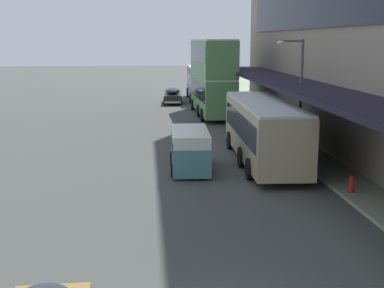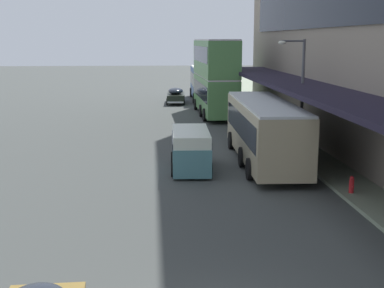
{
  "view_description": "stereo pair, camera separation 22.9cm",
  "coord_description": "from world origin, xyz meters",
  "px_view_note": "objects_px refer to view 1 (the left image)",
  "views": [
    {
      "loc": [
        -1.74,
        -10.16,
        6.25
      ],
      "look_at": [
        0.17,
        12.37,
        1.8
      ],
      "focal_mm": 50.0,
      "sensor_mm": 36.0,
      "label": 1
    },
    {
      "loc": [
        -1.52,
        -10.18,
        6.25
      ],
      "look_at": [
        0.17,
        12.37,
        1.8
      ],
      "focal_mm": 50.0,
      "sensor_mm": 36.0,
      "label": 2
    }
  ],
  "objects_px": {
    "transit_bus_kerbside_front": "(264,128)",
    "transit_bus_kerbside_rear": "(202,81)",
    "fire_hydrant": "(351,184)",
    "vw_van": "(190,147)",
    "sedan_second_mid": "(173,96)",
    "street_lamp": "(298,86)",
    "transit_bus_kerbside_far": "(212,75)"
  },
  "relations": [
    {
      "from": "transit_bus_kerbside_front",
      "to": "street_lamp",
      "type": "bearing_deg",
      "value": 42.04
    },
    {
      "from": "transit_bus_kerbside_rear",
      "to": "sedan_second_mid",
      "type": "height_order",
      "value": "transit_bus_kerbside_rear"
    },
    {
      "from": "transit_bus_kerbside_far",
      "to": "fire_hydrant",
      "type": "relative_size",
      "value": 15.3
    },
    {
      "from": "fire_hydrant",
      "to": "vw_van",
      "type": "bearing_deg",
      "value": 140.68
    },
    {
      "from": "fire_hydrant",
      "to": "transit_bus_kerbside_rear",
      "type": "bearing_deg",
      "value": 94.02
    },
    {
      "from": "transit_bus_kerbside_far",
      "to": "sedan_second_mid",
      "type": "xyz_separation_m",
      "value": [
        -2.88,
        8.61,
        -2.59
      ]
    },
    {
      "from": "transit_bus_kerbside_front",
      "to": "street_lamp",
      "type": "height_order",
      "value": "street_lamp"
    },
    {
      "from": "transit_bus_kerbside_front",
      "to": "sedan_second_mid",
      "type": "xyz_separation_m",
      "value": [
        -3.35,
        26.27,
        -1.04
      ]
    },
    {
      "from": "transit_bus_kerbside_front",
      "to": "fire_hydrant",
      "type": "xyz_separation_m",
      "value": [
        2.3,
        -6.16,
        -1.32
      ]
    },
    {
      "from": "transit_bus_kerbside_front",
      "to": "transit_bus_kerbside_far",
      "type": "bearing_deg",
      "value": 91.53
    },
    {
      "from": "sedan_second_mid",
      "to": "vw_van",
      "type": "relative_size",
      "value": 1.05
    },
    {
      "from": "street_lamp",
      "to": "fire_hydrant",
      "type": "distance_m",
      "value": 8.84
    },
    {
      "from": "transit_bus_kerbside_rear",
      "to": "sedan_second_mid",
      "type": "xyz_separation_m",
      "value": [
        -3.17,
        -2.86,
        -1.19
      ]
    },
    {
      "from": "transit_bus_kerbside_front",
      "to": "transit_bus_kerbside_far",
      "type": "distance_m",
      "value": 17.73
    },
    {
      "from": "sedan_second_mid",
      "to": "transit_bus_kerbside_far",
      "type": "bearing_deg",
      "value": -71.53
    },
    {
      "from": "transit_bus_kerbside_rear",
      "to": "fire_hydrant",
      "type": "xyz_separation_m",
      "value": [
        2.48,
        -35.28,
        -1.47
      ]
    },
    {
      "from": "sedan_second_mid",
      "to": "fire_hydrant",
      "type": "distance_m",
      "value": 32.92
    },
    {
      "from": "vw_van",
      "to": "street_lamp",
      "type": "xyz_separation_m",
      "value": [
        6.13,
        3.19,
        2.66
      ]
    },
    {
      "from": "vw_van",
      "to": "transit_bus_kerbside_front",
      "type": "bearing_deg",
      "value": 16.31
    },
    {
      "from": "transit_bus_kerbside_front",
      "to": "sedan_second_mid",
      "type": "bearing_deg",
      "value": 97.26
    },
    {
      "from": "transit_bus_kerbside_far",
      "to": "sedan_second_mid",
      "type": "relative_size",
      "value": 2.22
    },
    {
      "from": "transit_bus_kerbside_front",
      "to": "transit_bus_kerbside_rear",
      "type": "bearing_deg",
      "value": 90.36
    },
    {
      "from": "transit_bus_kerbside_rear",
      "to": "vw_van",
      "type": "xyz_separation_m",
      "value": [
        -3.66,
        -30.25,
        -0.87
      ]
    },
    {
      "from": "transit_bus_kerbside_front",
      "to": "transit_bus_kerbside_rear",
      "type": "height_order",
      "value": "transit_bus_kerbside_rear"
    },
    {
      "from": "sedan_second_mid",
      "to": "vw_van",
      "type": "xyz_separation_m",
      "value": [
        -0.5,
        -27.39,
        0.33
      ]
    },
    {
      "from": "sedan_second_mid",
      "to": "fire_hydrant",
      "type": "bearing_deg",
      "value": -80.12
    },
    {
      "from": "transit_bus_kerbside_front",
      "to": "vw_van",
      "type": "bearing_deg",
      "value": -163.69
    },
    {
      "from": "transit_bus_kerbside_far",
      "to": "vw_van",
      "type": "xyz_separation_m",
      "value": [
        -3.37,
        -18.78,
        -2.27
      ]
    },
    {
      "from": "sedan_second_mid",
      "to": "street_lamp",
      "type": "relative_size",
      "value": 0.79
    },
    {
      "from": "transit_bus_kerbside_far",
      "to": "fire_hydrant",
      "type": "height_order",
      "value": "transit_bus_kerbside_far"
    },
    {
      "from": "transit_bus_kerbside_front",
      "to": "sedan_second_mid",
      "type": "distance_m",
      "value": 26.5
    },
    {
      "from": "transit_bus_kerbside_rear",
      "to": "fire_hydrant",
      "type": "bearing_deg",
      "value": -85.98
    }
  ]
}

